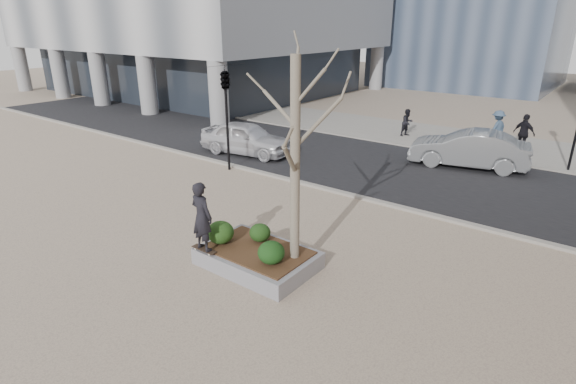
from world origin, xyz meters
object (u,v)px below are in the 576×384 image
Objects in this scene: police_car at (246,138)px; skateboarder at (202,217)px; skateboard at (204,250)px; planter at (258,258)px.

skateboarder is at bearing -152.97° from police_car.
skateboarder is (0.00, -0.00, 0.97)m from skateboard.
planter is at bearing -145.58° from police_car.
skateboarder is at bearing -141.34° from planter.
planter is 1.60× the size of skateboarder.
planter is 1.87m from skateboarder.
police_car is at bearing -50.70° from skateboarder.
skateboard is 10.92m from police_car.
skateboarder is 0.40× the size of police_car.
skateboarder reaches higher than police_car.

